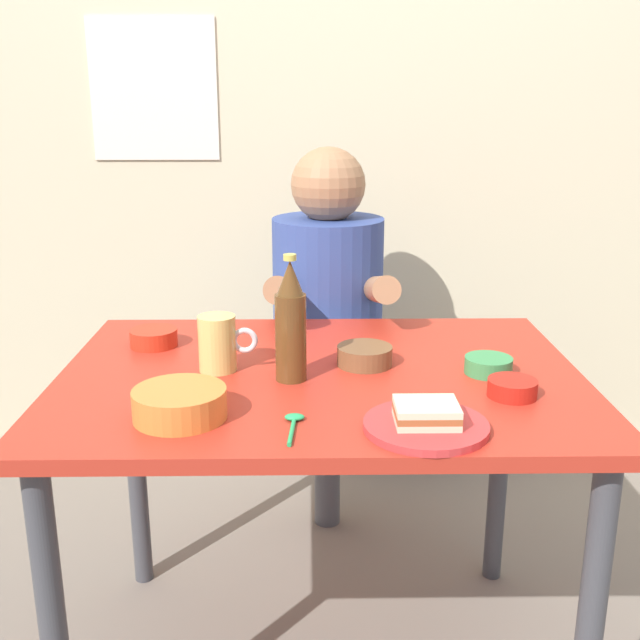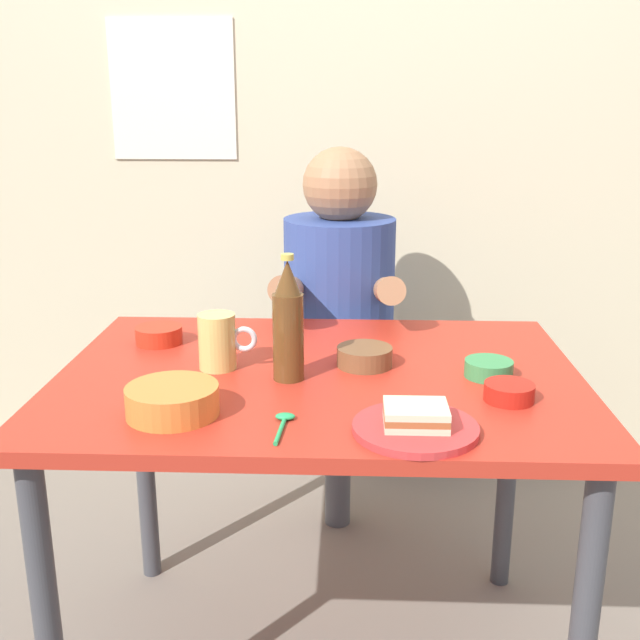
{
  "view_description": "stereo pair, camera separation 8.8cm",
  "coord_description": "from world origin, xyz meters",
  "px_view_note": "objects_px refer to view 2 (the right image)",
  "views": [
    {
      "loc": [
        -0.02,
        -1.5,
        1.3
      ],
      "look_at": [
        0.0,
        0.05,
        0.84
      ],
      "focal_mm": 42.43,
      "sensor_mm": 36.0,
      "label": 1
    },
    {
      "loc": [
        0.06,
        -1.5,
        1.3
      ],
      "look_at": [
        0.0,
        0.05,
        0.84
      ],
      "focal_mm": 42.43,
      "sensor_mm": 36.0,
      "label": 2
    }
  ],
  "objects_px": {
    "dining_table": "(319,413)",
    "sandwich": "(416,415)",
    "plate_orange": "(415,428)",
    "person_seated": "(339,290)",
    "beer_mug": "(218,341)",
    "dip_bowl_green": "(489,368)",
    "stool": "(338,421)",
    "beer_bottle": "(288,324)"
  },
  "relations": [
    {
      "from": "sandwich",
      "to": "beer_bottle",
      "type": "xyz_separation_m",
      "value": [
        -0.24,
        0.25,
        0.09
      ]
    },
    {
      "from": "plate_orange",
      "to": "stool",
      "type": "bearing_deg",
      "value": 99.1
    },
    {
      "from": "dining_table",
      "to": "sandwich",
      "type": "height_order",
      "value": "sandwich"
    },
    {
      "from": "dining_table",
      "to": "plate_orange",
      "type": "bearing_deg",
      "value": -58.53
    },
    {
      "from": "person_seated",
      "to": "dip_bowl_green",
      "type": "distance_m",
      "value": 0.71
    },
    {
      "from": "dining_table",
      "to": "stool",
      "type": "distance_m",
      "value": 0.7
    },
    {
      "from": "person_seated",
      "to": "beer_mug",
      "type": "height_order",
      "value": "person_seated"
    },
    {
      "from": "dining_table",
      "to": "plate_orange",
      "type": "distance_m",
      "value": 0.36
    },
    {
      "from": "dining_table",
      "to": "sandwich",
      "type": "relative_size",
      "value": 10.0
    },
    {
      "from": "dining_table",
      "to": "beer_mug",
      "type": "bearing_deg",
      "value": 175.99
    },
    {
      "from": "dining_table",
      "to": "sandwich",
      "type": "bearing_deg",
      "value": -58.53
    },
    {
      "from": "person_seated",
      "to": "dip_bowl_green",
      "type": "bearing_deg",
      "value": -63.01
    },
    {
      "from": "plate_orange",
      "to": "sandwich",
      "type": "relative_size",
      "value": 2.0
    },
    {
      "from": "plate_orange",
      "to": "beer_mug",
      "type": "distance_m",
      "value": 0.5
    },
    {
      "from": "plate_orange",
      "to": "dip_bowl_green",
      "type": "xyz_separation_m",
      "value": [
        0.17,
        0.28,
        0.01
      ]
    },
    {
      "from": "dip_bowl_green",
      "to": "beer_mug",
      "type": "bearing_deg",
      "value": 177.22
    },
    {
      "from": "dining_table",
      "to": "stool",
      "type": "height_order",
      "value": "dining_table"
    },
    {
      "from": "person_seated",
      "to": "plate_orange",
      "type": "xyz_separation_m",
      "value": [
        0.15,
        -0.91,
        -0.02
      ]
    },
    {
      "from": "dining_table",
      "to": "plate_orange",
      "type": "relative_size",
      "value": 5.0
    },
    {
      "from": "dip_bowl_green",
      "to": "person_seated",
      "type": "bearing_deg",
      "value": 116.99
    },
    {
      "from": "plate_orange",
      "to": "beer_mug",
      "type": "bearing_deg",
      "value": 141.97
    },
    {
      "from": "person_seated",
      "to": "beer_mug",
      "type": "distance_m",
      "value": 0.65
    },
    {
      "from": "person_seated",
      "to": "beer_bottle",
      "type": "height_order",
      "value": "person_seated"
    },
    {
      "from": "dining_table",
      "to": "dip_bowl_green",
      "type": "xyz_separation_m",
      "value": [
        0.35,
        -0.01,
        0.11
      ]
    },
    {
      "from": "stool",
      "to": "beer_bottle",
      "type": "height_order",
      "value": "beer_bottle"
    },
    {
      "from": "stool",
      "to": "plate_orange",
      "type": "bearing_deg",
      "value": -80.9
    },
    {
      "from": "plate_orange",
      "to": "dip_bowl_green",
      "type": "height_order",
      "value": "dip_bowl_green"
    },
    {
      "from": "dining_table",
      "to": "person_seated",
      "type": "bearing_deg",
      "value": 87.06
    },
    {
      "from": "beer_mug",
      "to": "dip_bowl_green",
      "type": "xyz_separation_m",
      "value": [
        0.57,
        -0.03,
        -0.04
      ]
    },
    {
      "from": "stool",
      "to": "dip_bowl_green",
      "type": "bearing_deg",
      "value": -63.41
    },
    {
      "from": "sandwich",
      "to": "beer_mug",
      "type": "xyz_separation_m",
      "value": [
        -0.39,
        0.31,
        0.03
      ]
    },
    {
      "from": "person_seated",
      "to": "sandwich",
      "type": "relative_size",
      "value": 6.54
    },
    {
      "from": "sandwich",
      "to": "dip_bowl_green",
      "type": "distance_m",
      "value": 0.33
    },
    {
      "from": "dining_table",
      "to": "plate_orange",
      "type": "height_order",
      "value": "plate_orange"
    },
    {
      "from": "person_seated",
      "to": "plate_orange",
      "type": "height_order",
      "value": "person_seated"
    },
    {
      "from": "stool",
      "to": "person_seated",
      "type": "height_order",
      "value": "person_seated"
    },
    {
      "from": "dining_table",
      "to": "stool",
      "type": "bearing_deg",
      "value": 87.11
    },
    {
      "from": "sandwich",
      "to": "beer_mug",
      "type": "height_order",
      "value": "beer_mug"
    },
    {
      "from": "beer_bottle",
      "to": "plate_orange",
      "type": "bearing_deg",
      "value": -46.3
    },
    {
      "from": "stool",
      "to": "sandwich",
      "type": "relative_size",
      "value": 4.09
    },
    {
      "from": "plate_orange",
      "to": "sandwich",
      "type": "xyz_separation_m",
      "value": [
        -0.0,
        0.0,
        0.02
      ]
    },
    {
      "from": "stool",
      "to": "person_seated",
      "type": "distance_m",
      "value": 0.42
    }
  ]
}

